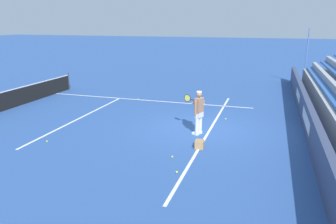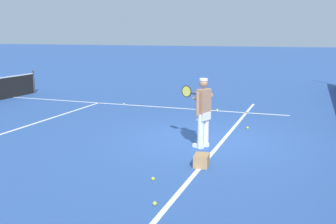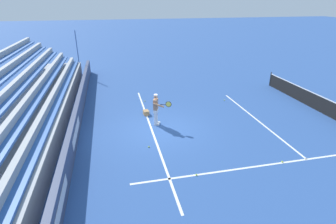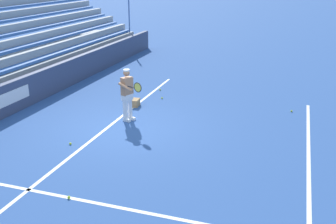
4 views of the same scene
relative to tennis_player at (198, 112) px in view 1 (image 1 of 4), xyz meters
The scene contains 14 objects.
ground_plane 1.10m from the tennis_player, 12.42° to the left, with size 160.00×160.00×0.00m, color #2D5193.
court_baseline_white 1.15m from the tennis_player, 30.17° to the right, with size 12.00×0.10×0.01m, color white.
court_sideline_white 6.35m from the tennis_player, 41.15° to the left, with size 0.10×12.00×0.01m, color white.
court_service_line_white 5.74m from the tennis_player, 83.69° to the left, with size 8.22×0.10×0.01m, color white.
back_wall_sponsor_board 4.19m from the tennis_player, 81.27° to the right, with size 25.67×0.25×1.10m.
tennis_player is the anchor object (origin of this frame).
ball_box_cardboard 1.64m from the tennis_player, 165.51° to the right, with size 0.40×0.30×0.26m, color #A87F51.
tennis_ball_far_left 4.89m from the tennis_player, ahead, with size 0.07×0.07×0.07m, color #CCE533.
tennis_ball_far_right 2.58m from the tennis_player, 18.62° to the right, with size 0.07×0.07×0.07m, color #CCE533.
tennis_ball_near_player 3.67m from the tennis_player, behind, with size 0.07×0.07×0.07m, color #CCE533.
tennis_ball_stray_back 2.69m from the tennis_player, behind, with size 0.07×0.07×0.07m, color #CCE533.
tennis_ball_on_baseline 5.75m from the tennis_player, 116.64° to the left, with size 0.07×0.07×0.07m, color #CCE533.
tennis_ball_toward_net 6.55m from the tennis_player, 43.62° to the left, with size 0.07×0.07×0.07m, color #CCE533.
tennis_net 9.94m from the tennis_player, 86.40° to the left, with size 11.09×0.09×1.07m.
Camera 1 is at (-12.59, -2.66, 4.28)m, focal length 35.00 mm.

